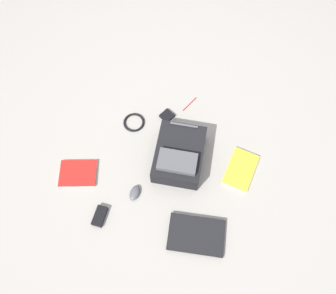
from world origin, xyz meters
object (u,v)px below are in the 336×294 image
at_px(computer_mouse, 135,193).
at_px(backpack, 179,155).
at_px(book_comic, 241,170).
at_px(cable_coil, 134,122).
at_px(power_brick, 100,216).
at_px(laptop, 196,235).
at_px(book_manual, 78,173).
at_px(pen_black, 190,104).
at_px(earbud_pouch, 167,116).

bearing_deg(computer_mouse, backpack, 56.82).
distance_m(book_comic, cable_coil, 0.81).
distance_m(book_comic, power_brick, 0.96).
bearing_deg(laptop, backpack, 126.30).
bearing_deg(power_brick, book_manual, 145.75).
bearing_deg(laptop, pen_black, 115.81).
distance_m(laptop, power_brick, 0.61).
xyz_separation_m(laptop, cable_coil, (-0.70, 0.53, -0.01)).
height_order(laptop, earbud_pouch, laptop).
relative_size(book_manual, pen_black, 1.99).
xyz_separation_m(computer_mouse, earbud_pouch, (-0.05, 0.60, -0.01)).
bearing_deg(backpack, pen_black, 103.93).
relative_size(power_brick, earbud_pouch, 1.54).
relative_size(backpack, laptop, 1.18).
bearing_deg(book_manual, earbud_pouch, 61.64).
height_order(backpack, cable_coil, backpack).
xyz_separation_m(backpack, laptop, (0.30, -0.41, -0.06)).
bearing_deg(book_comic, book_manual, -153.56).
distance_m(backpack, cable_coil, 0.43).
xyz_separation_m(backpack, computer_mouse, (-0.16, -0.33, -0.06)).
xyz_separation_m(computer_mouse, cable_coil, (-0.25, 0.46, -0.01)).
bearing_deg(computer_mouse, book_manual, 177.72).
bearing_deg(backpack, computer_mouse, -115.42).
distance_m(laptop, cable_coil, 0.88).
bearing_deg(earbud_pouch, pen_black, 57.61).
bearing_deg(cable_coil, backpack, -17.13).
xyz_separation_m(power_brick, pen_black, (0.18, 0.99, -0.01)).
xyz_separation_m(computer_mouse, pen_black, (0.05, 0.77, -0.01)).
relative_size(backpack, power_brick, 3.61).
bearing_deg(book_manual, power_brick, -34.25).
height_order(book_comic, earbud_pouch, same).
xyz_separation_m(book_comic, pen_black, (-0.51, 0.33, -0.01)).
distance_m(laptop, book_manual, 0.86).
bearing_deg(book_comic, power_brick, -136.04).
xyz_separation_m(backpack, earbud_pouch, (-0.21, 0.27, -0.07)).
xyz_separation_m(computer_mouse, power_brick, (-0.13, -0.22, -0.00)).
distance_m(book_comic, computer_mouse, 0.71).
height_order(book_manual, computer_mouse, computer_mouse).
xyz_separation_m(book_comic, power_brick, (-0.69, -0.66, 0.00)).
xyz_separation_m(book_comic, computer_mouse, (-0.56, -0.44, 0.01)).
relative_size(laptop, book_comic, 1.41).
bearing_deg(backpack, laptop, -53.70).
bearing_deg(earbud_pouch, book_manual, -118.36).
bearing_deg(book_manual, book_comic, 26.44).
height_order(backpack, computer_mouse, backpack).
distance_m(book_manual, book_comic, 1.07).
xyz_separation_m(power_brick, earbud_pouch, (0.07, 0.83, -0.00)).
distance_m(power_brick, earbud_pouch, 0.83).
xyz_separation_m(laptop, pen_black, (-0.41, 0.84, -0.01)).
distance_m(backpack, pen_black, 0.46).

